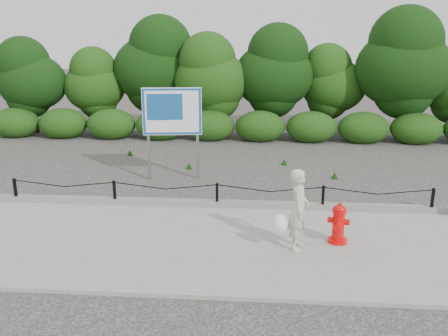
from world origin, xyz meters
TOP-DOWN VIEW (x-y plane):
  - ground at (0.00, 0.00)m, footprint 90.00×90.00m
  - sidewalk at (0.00, -2.00)m, footprint 14.00×4.00m
  - curb at (0.00, 0.05)m, footprint 14.00×0.22m
  - chain_barrier at (0.00, 0.00)m, footprint 10.06×0.06m
  - treeline at (0.58, 8.93)m, footprint 20.04×3.91m
  - fire_hydrant at (2.58, -1.80)m, footprint 0.49×0.49m
  - pedestrian at (1.73, -2.13)m, footprint 0.73×0.64m
  - advertising_sign at (-1.48, 2.36)m, footprint 1.65×0.32m

SIDE VIEW (x-z plane):
  - ground at x=0.00m, z-range 0.00..0.00m
  - sidewalk at x=0.00m, z-range 0.00..0.08m
  - curb at x=0.00m, z-range 0.08..0.22m
  - chain_barrier at x=0.00m, z-range 0.16..0.76m
  - fire_hydrant at x=2.58m, z-range 0.06..0.89m
  - pedestrian at x=1.73m, z-range 0.06..1.66m
  - advertising_sign at x=-1.48m, z-range 0.55..3.20m
  - treeline at x=0.58m, z-range 0.07..5.08m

